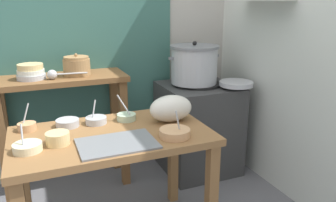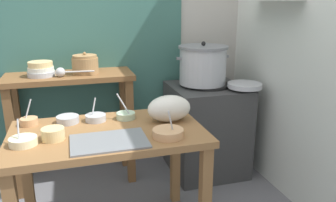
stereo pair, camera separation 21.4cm
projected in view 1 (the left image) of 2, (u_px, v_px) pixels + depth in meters
The scene contains 19 objects.
wall_back at pixel (85, 18), 2.69m from camera, with size 4.40×0.12×2.60m.
wall_right at pixel (293, 21), 2.38m from camera, with size 0.30×3.20×2.60m.
prep_table at pixel (113, 151), 1.92m from camera, with size 1.10×0.66×0.72m.
back_shelf_table at pixel (63, 105), 2.54m from camera, with size 0.96×0.40×0.90m.
stove_block at pixel (198, 127), 2.91m from camera, with size 0.60×0.61×0.78m.
steamer_pot at pixel (194, 64), 2.75m from camera, with size 0.45×0.40×0.35m.
clay_pot at pixel (77, 66), 2.50m from camera, with size 0.20×0.20×0.17m.
bowl_stack_enamel at pixel (31, 72), 2.38m from camera, with size 0.20×0.20×0.11m.
ladle at pixel (54, 74), 2.38m from camera, with size 0.28×0.07×0.07m.
serving_tray at pixel (117, 143), 1.73m from camera, with size 0.40×0.28×0.01m, color slate.
plastic_bag at pixel (171, 108), 2.05m from camera, with size 0.27×0.17×0.16m, color silver.
wide_pan at pixel (236, 84), 2.70m from camera, with size 0.27×0.27×0.04m, color #B7BABF.
prep_bowl_0 at pixel (68, 123), 1.98m from camera, with size 0.14×0.14×0.04m.
prep_bowl_1 at pixel (27, 147), 1.65m from camera, with size 0.14×0.14×0.14m.
prep_bowl_2 at pixel (126, 117), 2.09m from camera, with size 0.12×0.12×0.17m.
prep_bowl_3 at pixel (175, 132), 1.83m from camera, with size 0.17×0.17×0.16m.
prep_bowl_4 at pixel (96, 120), 2.03m from camera, with size 0.13×0.13×0.14m.
prep_bowl_5 at pixel (27, 126), 1.92m from camera, with size 0.10×0.10×0.15m.
prep_bowl_6 at pixel (58, 138), 1.73m from camera, with size 0.12×0.12×0.06m.
Camera 1 is at (-0.36, -1.72, 1.43)m, focal length 35.77 mm.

